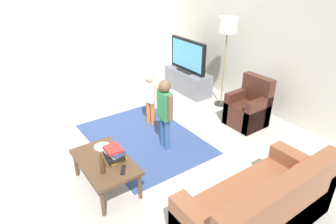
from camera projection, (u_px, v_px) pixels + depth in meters
ground at (136, 160)px, 4.45m from camera, size 7.80×7.80×0.00m
wall_back at (275, 44)px, 5.37m from camera, size 6.00×0.12×2.70m
wall_left at (60, 35)px, 6.01m from camera, size 0.12×6.00×2.70m
area_rug at (144, 138)px, 4.99m from camera, size 2.20×1.60×0.01m
tv_stand at (188, 82)px, 6.70m from camera, size 1.20×0.44×0.50m
tv at (188, 56)px, 6.41m from camera, size 1.10×0.28×0.71m
couch at (262, 210)px, 3.18m from camera, size 0.80×1.80×0.86m
armchair at (249, 109)px, 5.32m from camera, size 0.60×0.60×0.90m
floor_lamp at (227, 30)px, 5.49m from camera, size 0.36×0.36×1.78m
child_near_tv at (150, 94)px, 5.20m from camera, size 0.31×0.18×0.98m
child_center at (165, 108)px, 4.46m from camera, size 0.39×0.19×1.15m
coffee_table at (105, 163)px, 3.78m from camera, size 1.00×0.60×0.42m
book_stack at (114, 153)px, 3.74m from camera, size 0.30×0.25×0.19m
bottle at (102, 165)px, 3.48m from camera, size 0.06×0.06×0.29m
tv_remote at (123, 170)px, 3.57m from camera, size 0.17×0.13×0.02m
plate at (102, 147)px, 4.02m from camera, size 0.22×0.22×0.02m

